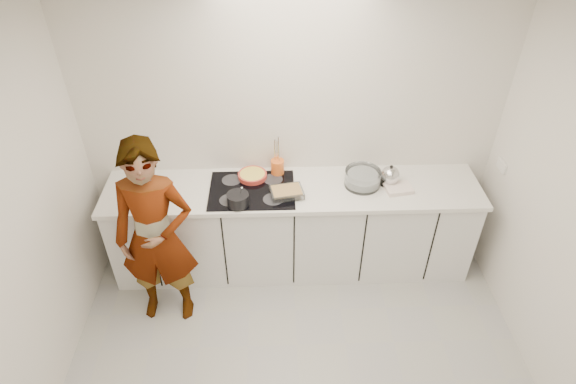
{
  "coord_description": "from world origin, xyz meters",
  "views": [
    {
      "loc": [
        -0.15,
        -1.99,
        3.4
      ],
      "look_at": [
        -0.05,
        1.05,
        1.05
      ],
      "focal_mm": 30.0,
      "sensor_mm": 36.0,
      "label": 1
    }
  ],
  "objects_px": {
    "tart_dish": "(252,175)",
    "cook": "(156,237)",
    "hob": "(252,190)",
    "utensil_crock": "(277,167)",
    "baking_dish": "(287,192)",
    "saucepan": "(238,199)",
    "mixing_bowl": "(362,179)",
    "kettle": "(390,176)"
  },
  "relations": [
    {
      "from": "tart_dish",
      "to": "saucepan",
      "type": "distance_m",
      "value": 0.39
    },
    {
      "from": "tart_dish",
      "to": "utensil_crock",
      "type": "bearing_deg",
      "value": 15.64
    },
    {
      "from": "tart_dish",
      "to": "cook",
      "type": "relative_size",
      "value": 0.19
    },
    {
      "from": "tart_dish",
      "to": "baking_dish",
      "type": "height_order",
      "value": "baking_dish"
    },
    {
      "from": "tart_dish",
      "to": "cook",
      "type": "bearing_deg",
      "value": -137.59
    },
    {
      "from": "hob",
      "to": "mixing_bowl",
      "type": "relative_size",
      "value": 1.77
    },
    {
      "from": "hob",
      "to": "utensil_crock",
      "type": "relative_size",
      "value": 4.96
    },
    {
      "from": "saucepan",
      "to": "mixing_bowl",
      "type": "xyz_separation_m",
      "value": [
        1.05,
        0.25,
        0.0
      ]
    },
    {
      "from": "baking_dish",
      "to": "kettle",
      "type": "distance_m",
      "value": 0.9
    },
    {
      "from": "saucepan",
      "to": "utensil_crock",
      "type": "bearing_deg",
      "value": 52.72
    },
    {
      "from": "hob",
      "to": "utensil_crock",
      "type": "height_order",
      "value": "utensil_crock"
    },
    {
      "from": "mixing_bowl",
      "to": "kettle",
      "type": "distance_m",
      "value": 0.24
    },
    {
      "from": "utensil_crock",
      "to": "tart_dish",
      "type": "bearing_deg",
      "value": -164.36
    },
    {
      "from": "kettle",
      "to": "utensil_crock",
      "type": "height_order",
      "value": "kettle"
    },
    {
      "from": "utensil_crock",
      "to": "mixing_bowl",
      "type": "bearing_deg",
      "value": -14.22
    },
    {
      "from": "hob",
      "to": "utensil_crock",
      "type": "bearing_deg",
      "value": 46.78
    },
    {
      "from": "baking_dish",
      "to": "mixing_bowl",
      "type": "bearing_deg",
      "value": 11.58
    },
    {
      "from": "kettle",
      "to": "utensil_crock",
      "type": "relative_size",
      "value": 1.32
    },
    {
      "from": "cook",
      "to": "kettle",
      "type": "bearing_deg",
      "value": 16.88
    },
    {
      "from": "utensil_crock",
      "to": "hob",
      "type": "bearing_deg",
      "value": -133.22
    },
    {
      "from": "kettle",
      "to": "utensil_crock",
      "type": "xyz_separation_m",
      "value": [
        -0.96,
        0.17,
        -0.01
      ]
    },
    {
      "from": "saucepan",
      "to": "cook",
      "type": "relative_size",
      "value": 0.14
    },
    {
      "from": "tart_dish",
      "to": "saucepan",
      "type": "xyz_separation_m",
      "value": [
        -0.11,
        -0.37,
        0.03
      ]
    },
    {
      "from": "kettle",
      "to": "utensil_crock",
      "type": "distance_m",
      "value": 0.98
    },
    {
      "from": "hob",
      "to": "baking_dish",
      "type": "xyz_separation_m",
      "value": [
        0.29,
        -0.08,
        0.04
      ]
    },
    {
      "from": "saucepan",
      "to": "kettle",
      "type": "relative_size",
      "value": 1.24
    },
    {
      "from": "hob",
      "to": "saucepan",
      "type": "distance_m",
      "value": 0.23
    },
    {
      "from": "tart_dish",
      "to": "mixing_bowl",
      "type": "distance_m",
      "value": 0.95
    },
    {
      "from": "baking_dish",
      "to": "cook",
      "type": "distance_m",
      "value": 1.11
    },
    {
      "from": "mixing_bowl",
      "to": "kettle",
      "type": "bearing_deg",
      "value": 2.39
    },
    {
      "from": "mixing_bowl",
      "to": "utensil_crock",
      "type": "distance_m",
      "value": 0.75
    },
    {
      "from": "mixing_bowl",
      "to": "kettle",
      "type": "height_order",
      "value": "kettle"
    },
    {
      "from": "hob",
      "to": "utensil_crock",
      "type": "xyz_separation_m",
      "value": [
        0.22,
        0.24,
        0.07
      ]
    },
    {
      "from": "hob",
      "to": "kettle",
      "type": "xyz_separation_m",
      "value": [
        1.19,
        0.06,
        0.07
      ]
    },
    {
      "from": "saucepan",
      "to": "cook",
      "type": "distance_m",
      "value": 0.7
    },
    {
      "from": "mixing_bowl",
      "to": "cook",
      "type": "height_order",
      "value": "cook"
    },
    {
      "from": "cook",
      "to": "mixing_bowl",
      "type": "bearing_deg",
      "value": 18.73
    },
    {
      "from": "tart_dish",
      "to": "utensil_crock",
      "type": "height_order",
      "value": "utensil_crock"
    },
    {
      "from": "baking_dish",
      "to": "cook",
      "type": "relative_size",
      "value": 0.17
    },
    {
      "from": "kettle",
      "to": "cook",
      "type": "distance_m",
      "value": 2.0
    },
    {
      "from": "tart_dish",
      "to": "mixing_bowl",
      "type": "bearing_deg",
      "value": -7.34
    },
    {
      "from": "tart_dish",
      "to": "cook",
      "type": "height_order",
      "value": "cook"
    }
  ]
}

